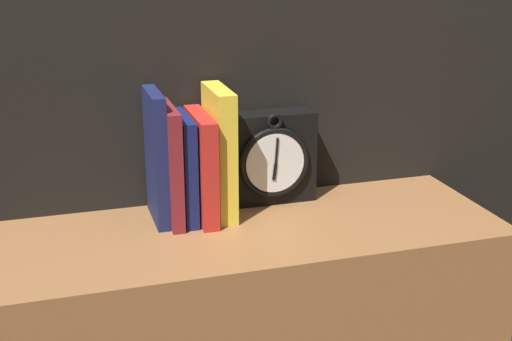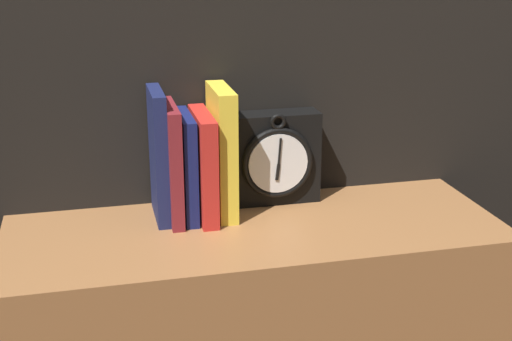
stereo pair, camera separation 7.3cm
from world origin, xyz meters
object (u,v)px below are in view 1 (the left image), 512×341
(book_slot3_red, at_px, (201,167))
(book_slot2_navy, at_px, (184,167))
(book_slot0_navy, at_px, (156,157))
(clock, at_px, (269,158))
(book_slot1_maroon, at_px, (170,164))
(book_slot4_yellow, at_px, (220,152))

(book_slot3_red, bearing_deg, book_slot2_navy, 165.65)
(book_slot0_navy, relative_size, book_slot2_navy, 1.24)
(book_slot2_navy, bearing_deg, clock, 10.89)
(clock, height_order, book_slot3_red, book_slot3_red)
(book_slot1_maroon, xyz_separation_m, book_slot2_navy, (0.03, 0.00, -0.01))
(book_slot4_yellow, bearing_deg, book_slot1_maroon, -177.42)
(book_slot3_red, height_order, book_slot4_yellow, book_slot4_yellow)
(book_slot3_red, bearing_deg, clock, 16.04)
(book_slot0_navy, height_order, book_slot1_maroon, book_slot0_navy)
(book_slot0_navy, height_order, book_slot3_red, book_slot0_navy)
(book_slot2_navy, xyz_separation_m, book_slot4_yellow, (0.07, 0.00, 0.02))
(book_slot2_navy, xyz_separation_m, book_slot3_red, (0.03, -0.01, 0.00))
(book_slot0_navy, bearing_deg, book_slot4_yellow, -2.36)
(clock, bearing_deg, book_slot2_navy, -169.11)
(book_slot2_navy, bearing_deg, book_slot3_red, -14.35)
(book_slot1_maroon, distance_m, book_slot4_yellow, 0.10)
(book_slot1_maroon, height_order, book_slot2_navy, book_slot1_maroon)
(book_slot0_navy, bearing_deg, clock, 7.27)
(book_slot1_maroon, xyz_separation_m, book_slot3_red, (0.06, -0.00, -0.01))
(book_slot2_navy, height_order, book_slot4_yellow, book_slot4_yellow)
(book_slot1_maroon, relative_size, book_slot3_red, 1.09)
(book_slot0_navy, bearing_deg, book_slot2_navy, -5.78)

